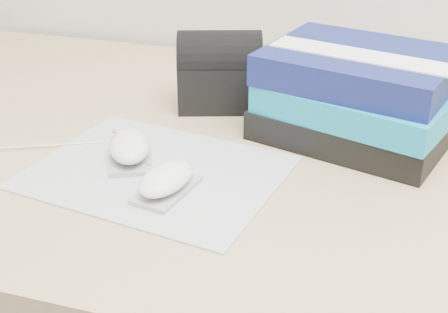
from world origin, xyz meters
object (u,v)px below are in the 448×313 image
(desk, at_px, (310,258))
(book_stack, at_px, (359,95))
(mouse_front, at_px, (166,180))
(pouch, at_px, (220,70))
(mouse_rear, at_px, (130,147))

(desk, distance_m, book_stack, 0.30)
(mouse_front, relative_size, pouch, 0.66)
(desk, bearing_deg, mouse_rear, -144.76)
(book_stack, bearing_deg, desk, -166.59)
(desk, height_order, pouch, pouch)
(desk, bearing_deg, mouse_front, -123.34)
(pouch, bearing_deg, book_stack, -11.77)
(pouch, bearing_deg, mouse_front, -85.44)
(book_stack, bearing_deg, mouse_front, -129.87)
(book_stack, relative_size, pouch, 2.02)
(mouse_rear, distance_m, book_stack, 0.34)
(mouse_rear, height_order, pouch, pouch)
(mouse_front, bearing_deg, desk, 56.66)
(mouse_rear, relative_size, book_stack, 0.37)
(mouse_rear, distance_m, pouch, 0.24)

